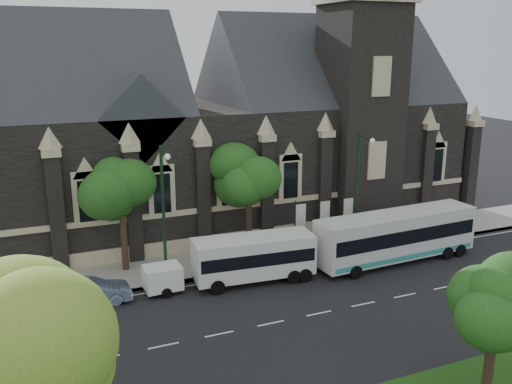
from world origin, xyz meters
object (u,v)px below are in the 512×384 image
shuttle_bus (254,256)px  tree_walk_right (250,175)px  tree_park_near (35,335)px  banner_flag_center (323,219)px  street_lamp_near (358,187)px  box_trailer (163,278)px  banner_flag_right (346,216)px  banner_flag_left (299,222)px  tree_park_east (497,295)px  sedan (90,293)px  tree_walk_left (123,188)px  street_lamp_mid (164,209)px  tour_coach (396,235)px

shuttle_bus → tree_walk_right: bearing=74.6°
tree_park_near → banner_flag_center: size_ratio=2.14×
street_lamp_near → shuttle_bus: street_lamp_near is taller
box_trailer → shuttle_bus: bearing=-6.7°
street_lamp_near → banner_flag_right: size_ratio=2.25×
banner_flag_left → box_trailer: bearing=-165.4°
tree_park_east → banner_flag_left: bearing=89.7°
tree_walk_right → banner_flag_center: size_ratio=1.95×
banner_flag_right → sedan: banner_flag_right is taller
banner_flag_left → sedan: (-15.11, -2.82, -1.60)m
tree_park_east → banner_flag_right: bearing=77.4°
banner_flag_center → shuttle_bus: 7.74m
tree_park_east → tree_walk_left: tree_walk_left is taller
tree_park_east → tree_walk_left: (-11.97, 20.03, 1.12)m
shuttle_bus → sedan: bearing=-178.5°
street_lamp_mid → shuttle_bus: size_ratio=1.14×
street_lamp_near → banner_flag_right: 3.34m
tree_park_near → tree_park_east: bearing=-1.8°
banner_flag_left → tour_coach: (5.53, -4.18, -0.45)m
tree_walk_right → tour_coach: bearing=-34.4°
sedan → banner_flag_right: bearing=-81.3°
tree_park_east → banner_flag_left: (0.11, 18.32, -2.24)m
banner_flag_left → box_trailer: (-10.78, -2.80, -1.40)m
tree_walk_right → street_lamp_near: (6.79, -3.62, -0.71)m
banner_flag_center → box_trailer: size_ratio=1.23×
tree_walk_right → banner_flag_center: (5.08, -1.71, -3.43)m
tour_coach → shuttle_bus: bearing=172.8°
tree_park_east → sedan: size_ratio=1.32×
street_lamp_mid → banner_flag_left: size_ratio=2.25×
shuttle_bus → sedan: (-10.17, 0.55, -0.94)m
banner_flag_center → box_trailer: (-12.78, -2.80, -1.40)m
tree_park_near → sedan: tree_park_near is taller
tree_walk_left → banner_flag_center: size_ratio=1.91×
sedan → street_lamp_mid: bearing=-79.0°
tour_coach → banner_flag_center: bearing=127.4°
tree_park_east → shuttle_bus: size_ratio=0.79×
banner_flag_left → banner_flag_center: (2.00, 0.00, 0.00)m
tree_park_east → street_lamp_near: bearing=76.9°
tree_park_near → box_trailer: (7.28, 14.97, -5.43)m
shuttle_bus → box_trailer: size_ratio=2.43×
street_lamp_mid → shuttle_bus: 6.50m
tree_walk_left → street_lamp_mid: size_ratio=0.85×
street_lamp_mid → banner_flag_right: bearing=7.6°
tree_walk_right → street_lamp_near: bearing=-28.1°
tree_park_near → shuttle_bus: tree_park_near is taller
banner_flag_left → shuttle_bus: size_ratio=0.50×
street_lamp_mid → tour_coach: 16.30m
street_lamp_mid → banner_flag_right: 14.67m
tree_walk_right → tree_park_near: bearing=-127.6°
box_trailer → sedan: size_ratio=0.69×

